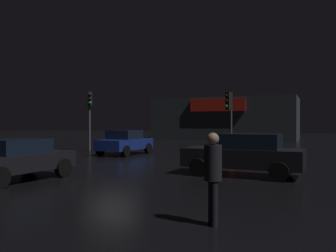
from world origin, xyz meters
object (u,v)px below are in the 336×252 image
(traffic_signal_opposite, at_px, (90,109))
(car_near, at_px, (125,142))
(store_building, at_px, (226,119))
(car_far, at_px, (16,159))
(pedestrian, at_px, (213,171))
(car_crossing, at_px, (245,154))
(traffic_signal_main, at_px, (229,107))

(traffic_signal_opposite, bearing_deg, car_near, -22.03)
(store_building, height_order, car_far, store_building)
(car_far, xyz_separation_m, pedestrian, (7.61, -2.40, 0.30))
(car_crossing, distance_m, pedestrian, 6.63)
(pedestrian, bearing_deg, traffic_signal_main, 101.94)
(traffic_signal_main, bearing_deg, car_crossing, -72.11)
(car_far, relative_size, car_crossing, 0.93)
(traffic_signal_main, xyz_separation_m, car_crossing, (2.15, -6.66, -2.07))
(traffic_signal_opposite, bearing_deg, car_far, -65.30)
(store_building, distance_m, car_crossing, 29.50)
(car_near, bearing_deg, store_building, 87.78)
(car_near, xyz_separation_m, car_far, (1.58, -10.05, -0.03))
(store_building, bearing_deg, car_near, -92.22)
(store_building, bearing_deg, car_crossing, -74.92)
(car_near, distance_m, pedestrian, 15.47)
(car_far, distance_m, car_crossing, 8.12)
(traffic_signal_main, xyz_separation_m, pedestrian, (2.80, -13.26, -1.83))
(car_near, height_order, pedestrian, pedestrian)
(store_building, xyz_separation_m, traffic_signal_opposite, (-4.61, -21.08, 0.52))
(store_building, relative_size, car_near, 4.03)
(store_building, height_order, traffic_signal_opposite, store_building)
(car_far, bearing_deg, pedestrian, -17.48)
(store_building, bearing_deg, traffic_signal_opposite, -102.34)
(car_far, height_order, pedestrian, pedestrian)
(traffic_signal_main, xyz_separation_m, car_near, (-6.39, -0.81, -2.10))
(car_far, height_order, car_crossing, car_crossing)
(traffic_signal_opposite, height_order, car_near, traffic_signal_opposite)
(car_near, bearing_deg, traffic_signal_opposite, 157.97)
(traffic_signal_main, distance_m, traffic_signal_opposite, 10.15)
(car_near, relative_size, pedestrian, 2.30)
(car_far, bearing_deg, car_crossing, 31.11)
(car_far, xyz_separation_m, car_crossing, (6.96, 4.20, 0.06))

